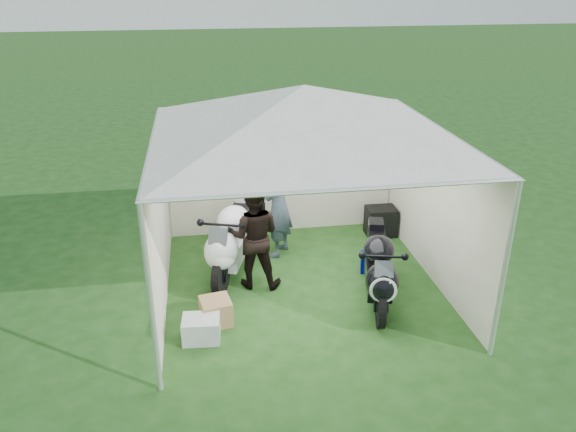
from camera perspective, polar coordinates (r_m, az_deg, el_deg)
name	(u,v)px	position (r m, az deg, el deg)	size (l,w,h in m)	color
ground	(302,285)	(8.54, 1.43, -7.01)	(80.00, 80.00, 0.00)	#1A4013
canopy_tent	(303,116)	(7.58, 1.58, 10.08)	(5.66, 5.66, 3.00)	silver
motorcycle_white	(231,239)	(8.61, -5.81, -2.32)	(0.97, 2.11, 1.07)	black
motorcycle_black	(379,268)	(7.96, 9.24, -5.28)	(0.74, 1.95, 0.97)	black
paddock_stand	(373,262)	(8.94, 8.66, -4.69)	(0.40, 0.25, 0.30)	#0A0DAB
person_dark_jacket	(254,236)	(8.19, -3.48, -2.00)	(0.79, 0.61, 1.62)	black
person_blue_jacket	(279,205)	(9.07, -0.97, 1.11)	(0.64, 0.42, 1.75)	slate
equipment_box	(381,221)	(10.12, 9.39, -0.53)	(0.51, 0.41, 0.51)	black
crate_0	(201,329)	(7.40, -8.80, -11.26)	(0.47, 0.37, 0.31)	#B0B5B9
crate_1	(216,311)	(7.67, -7.34, -9.59)	(0.39, 0.39, 0.35)	#947048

